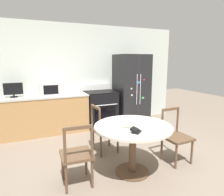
% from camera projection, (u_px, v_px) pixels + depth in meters
% --- Properties ---
extents(ground_plane, '(14.00, 14.00, 0.00)m').
position_uv_depth(ground_plane, '(137.00, 170.00, 3.15)').
color(ground_plane, gray).
extents(back_wall, '(5.20, 0.10, 2.60)m').
position_uv_depth(back_wall, '(87.00, 76.00, 5.29)').
color(back_wall, silver).
rests_on(back_wall, ground_plane).
extents(kitchen_counter, '(2.06, 0.64, 0.90)m').
position_uv_depth(kitchen_counter, '(44.00, 115.00, 4.66)').
color(kitchen_counter, '#AD7F4C').
rests_on(kitchen_counter, ground_plane).
extents(refrigerator, '(0.83, 0.74, 1.85)m').
position_uv_depth(refrigerator, '(131.00, 89.00, 5.42)').
color(refrigerator, black).
rests_on(refrigerator, ground_plane).
extents(oven_range, '(0.76, 0.68, 1.08)m').
position_uv_depth(oven_range, '(101.00, 108.00, 5.19)').
color(oven_range, black).
rests_on(oven_range, ground_plane).
extents(microwave, '(0.56, 0.35, 0.29)m').
position_uv_depth(microwave, '(52.00, 89.00, 4.67)').
color(microwave, white).
rests_on(microwave, kitchen_counter).
extents(countertop_tv, '(0.39, 0.16, 0.32)m').
position_uv_depth(countertop_tv, '(13.00, 90.00, 4.36)').
color(countertop_tv, black).
rests_on(countertop_tv, kitchen_counter).
extents(dining_table, '(1.15, 1.15, 0.75)m').
position_uv_depth(dining_table, '(133.00, 135.00, 2.97)').
color(dining_table, beige).
rests_on(dining_table, ground_plane).
extents(dining_chair_far, '(0.45, 0.45, 0.90)m').
position_uv_depth(dining_chair_far, '(104.00, 130.00, 3.70)').
color(dining_chair_far, brown).
rests_on(dining_chair_far, ground_plane).
extents(dining_chair_left, '(0.44, 0.44, 0.90)m').
position_uv_depth(dining_chair_left, '(77.00, 155.00, 2.70)').
color(dining_chair_left, brown).
rests_on(dining_chair_left, ground_plane).
extents(dining_chair_right, '(0.44, 0.44, 0.90)m').
position_uv_depth(dining_chair_right, '(176.00, 137.00, 3.36)').
color(dining_chair_right, brown).
rests_on(dining_chair_right, ground_plane).
extents(candle_glass, '(0.09, 0.09, 0.09)m').
position_uv_depth(candle_glass, '(133.00, 122.00, 2.99)').
color(candle_glass, silver).
rests_on(candle_glass, dining_table).
extents(folded_napkin, '(0.15, 0.12, 0.05)m').
position_uv_depth(folded_napkin, '(128.00, 126.00, 2.84)').
color(folded_napkin, beige).
rests_on(folded_napkin, dining_table).
extents(wallet, '(0.17, 0.17, 0.07)m').
position_uv_depth(wallet, '(136.00, 131.00, 2.65)').
color(wallet, black).
rests_on(wallet, dining_table).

